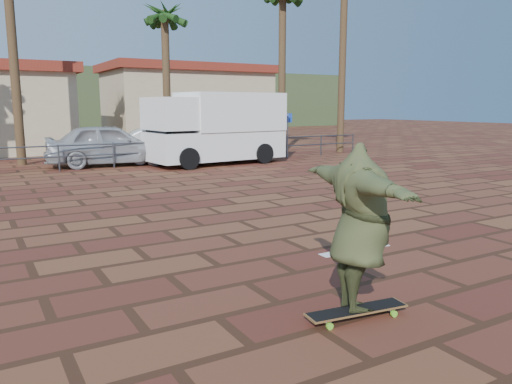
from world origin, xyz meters
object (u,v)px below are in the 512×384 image
skateboarder (360,228)px  campervan (216,127)px  longboard (357,311)px  car_white (171,144)px  car_silver (110,145)px

skateboarder → campervan: size_ratio=0.40×
skateboarder → campervan: 15.77m
longboard → skateboarder: bearing=97.1°
campervan → car_white: bearing=128.8°
skateboarder → car_white: 16.78m
campervan → longboard: bearing=-115.5°
skateboarder → car_silver: bearing=8.9°
car_silver → skateboarder: bearing=-177.3°
skateboarder → car_white: size_ratio=0.50×
campervan → car_white: 2.24m
skateboarder → car_silver: 16.38m
skateboarder → car_white: skateboarder is taller
skateboarder → car_silver: (1.25, 16.33, -0.22)m
longboard → car_silver: car_silver is taller
longboard → skateboarder: (0.00, 0.00, 0.97)m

